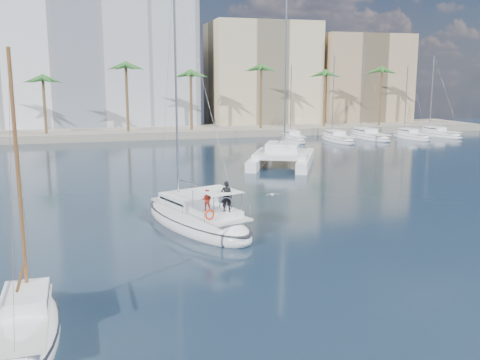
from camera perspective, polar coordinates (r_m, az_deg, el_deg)
name	(u,v)px	position (r m, az deg, el deg)	size (l,w,h in m)	color
ground	(265,235)	(33.49, 2.67, -5.92)	(160.00, 160.00, 0.00)	black
quay	(154,132)	(92.46, -9.17, 5.06)	(120.00, 14.00, 1.20)	gray
building_modern	(78,54)	(103.58, -16.94, 12.77)	(42.00, 16.00, 28.00)	white
building_beige	(261,76)	(105.45, 2.29, 11.00)	(20.00, 14.00, 20.00)	#C9B890
building_tan_right	(359,81)	(111.37, 12.62, 10.23)	(18.00, 12.00, 18.00)	tan
palm_centre	(155,74)	(88.05, -9.07, 11.10)	(3.60, 3.60, 12.30)	brown
palm_right	(348,74)	(97.93, 11.50, 10.97)	(3.60, 3.60, 12.30)	brown
main_sloop	(197,219)	(35.35, -4.66, -4.14)	(7.37, 12.29, 17.39)	white
small_sloop	(26,329)	(22.25, -21.90, -14.49)	(2.73, 8.02, 11.42)	white
catamaran	(282,154)	(60.51, 4.54, 2.73)	(11.39, 14.32, 18.58)	white
seagull	(272,195)	(40.01, 3.45, -1.56)	(1.07, 0.46, 0.20)	silver
moored_yacht_a	(293,141)	(83.64, 5.73, 4.14)	(2.72, 9.35, 11.90)	white
moored_yacht_b	(337,141)	(84.40, 10.35, 4.08)	(3.14, 10.78, 13.72)	white
moored_yacht_c	(369,139)	(89.14, 13.57, 4.30)	(3.55, 12.21, 15.54)	white
moored_yacht_d	(411,139)	(90.78, 17.79, 4.20)	(2.72, 9.35, 11.90)	white
moored_yacht_e	(438,136)	(96.09, 20.40, 4.38)	(3.14, 10.78, 13.72)	white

